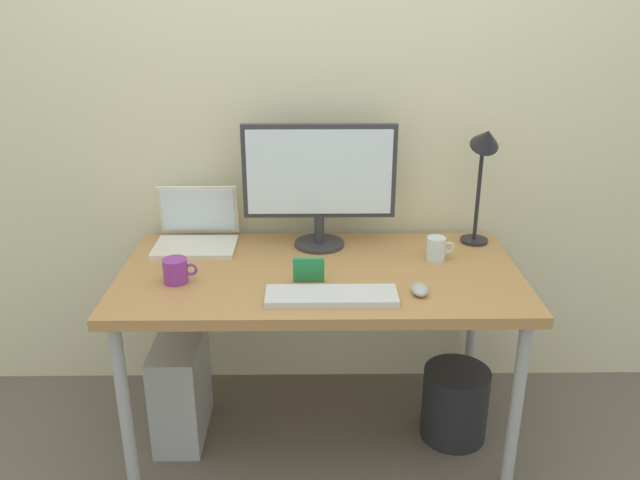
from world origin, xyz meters
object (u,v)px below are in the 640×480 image
(monitor, at_px, (320,178))
(laptop, at_px, (197,231))
(photo_frame, at_px, (309,269))
(coffee_mug, at_px, (176,271))
(desk, at_px, (320,285))
(computer_tower, at_px, (181,388))
(glass_cup, at_px, (436,249))
(mouse, at_px, (420,289))
(wastebasket, at_px, (455,403))
(desk_lamp, at_px, (484,158))
(keyboard, at_px, (331,296))

(monitor, distance_m, laptop, 0.54)
(photo_frame, bearing_deg, coffee_mug, 179.57)
(desk, xyz_separation_m, laptop, (-0.49, 0.26, 0.12))
(computer_tower, bearing_deg, coffee_mug, -66.20)
(photo_frame, distance_m, computer_tower, 0.77)
(glass_cup, height_order, photo_frame, photo_frame)
(laptop, xyz_separation_m, mouse, (0.83, -0.46, -0.04))
(wastebasket, bearing_deg, mouse, -138.87)
(monitor, height_order, desk_lamp, desk_lamp)
(desk, xyz_separation_m, photo_frame, (-0.04, -0.10, 0.11))
(laptop, xyz_separation_m, glass_cup, (0.94, -0.16, -0.01))
(desk, relative_size, photo_frame, 13.33)
(keyboard, distance_m, wastebasket, 0.80)
(laptop, distance_m, photo_frame, 0.58)
(coffee_mug, height_order, wastebasket, coffee_mug)
(monitor, xyz_separation_m, keyboard, (0.03, -0.48, -0.27))
(keyboard, relative_size, glass_cup, 4.10)
(monitor, bearing_deg, glass_cup, -18.50)
(mouse, bearing_deg, monitor, 126.79)
(keyboard, height_order, coffee_mug, coffee_mug)
(desk_lamp, height_order, glass_cup, desk_lamp)
(mouse, xyz_separation_m, wastebasket, (0.20, 0.18, -0.59))
(desk, bearing_deg, laptop, 152.21)
(coffee_mug, bearing_deg, laptop, 87.65)
(monitor, xyz_separation_m, computer_tower, (-0.56, -0.24, -0.79))
(monitor, distance_m, mouse, 0.61)
(desk_lamp, bearing_deg, computer_tower, -168.70)
(mouse, relative_size, glass_cup, 0.84)
(laptop, xyz_separation_m, computer_tower, (-0.06, -0.25, -0.57))
(desk_lamp, distance_m, keyboard, 0.84)
(keyboard, relative_size, mouse, 4.89)
(monitor, height_order, laptop, monitor)
(keyboard, relative_size, computer_tower, 1.05)
(wastebasket, bearing_deg, desk_lamp, 70.42)
(photo_frame, bearing_deg, monitor, 82.64)
(laptop, relative_size, coffee_mug, 2.62)
(desk, bearing_deg, keyboard, -81.47)
(photo_frame, bearing_deg, computer_tower, 168.24)
(coffee_mug, bearing_deg, glass_cup, 11.38)
(desk, height_order, laptop, laptop)
(desk_lamp, relative_size, computer_tower, 1.20)
(glass_cup, distance_m, photo_frame, 0.52)
(mouse, distance_m, coffee_mug, 0.85)
(laptop, xyz_separation_m, photo_frame, (0.45, -0.36, -0.01))
(keyboard, bearing_deg, desk, 98.53)
(computer_tower, bearing_deg, mouse, -13.19)
(desk, bearing_deg, mouse, -30.78)
(monitor, relative_size, mouse, 6.60)
(laptop, bearing_deg, desk, -27.79)
(coffee_mug, relative_size, glass_cup, 1.14)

